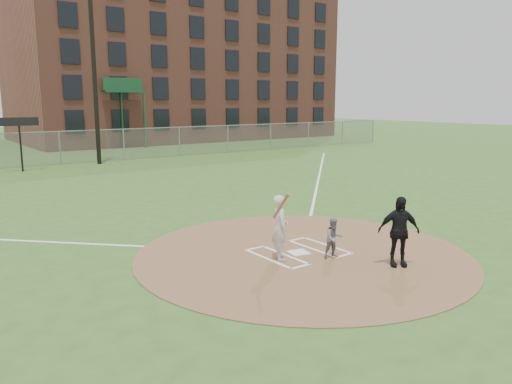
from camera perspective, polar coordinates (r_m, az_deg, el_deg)
ground at (r=12.76m, az=5.34°, el=-7.07°), size 140.00×140.00×0.00m
dirt_circle at (r=12.76m, az=5.34°, el=-7.03°), size 8.40×8.40×0.02m
home_plate at (r=12.74m, az=4.90°, el=-6.93°), size 0.56×0.56×0.03m
foul_line_first at (r=25.18m, az=7.18°, el=1.63°), size 17.04×17.04×0.01m
catcher at (r=12.38m, az=8.89°, el=-5.22°), size 0.56×0.49×0.99m
umpire at (r=12.03m, az=15.99°, el=-4.34°), size 1.02×0.88×1.65m
batters_boxes at (r=12.86m, az=4.89°, el=-6.81°), size 2.08×1.88×0.01m
batter_at_plate at (r=12.06m, az=2.77°, el=-4.04°), size 0.64×1.04×1.78m
outfield_fence at (r=32.26m, az=-21.50°, el=4.72°), size 56.08×0.08×2.03m
brick_warehouse at (r=52.99m, az=-9.26°, el=14.29°), size 30.00×17.17×15.00m
light_pole at (r=31.86m, az=-18.13°, el=14.95°), size 1.20×0.30×12.22m
scoreboard_sign at (r=29.86m, az=-25.45°, el=6.67°), size 2.00×0.10×2.93m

